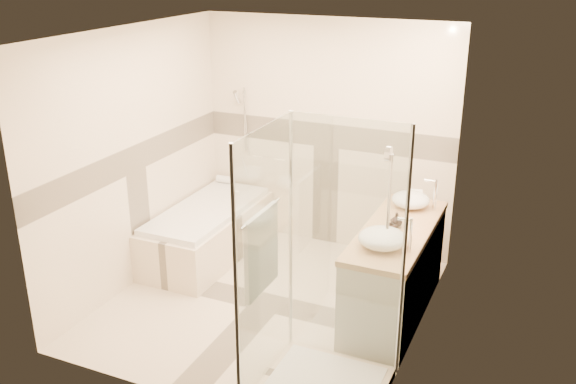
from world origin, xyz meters
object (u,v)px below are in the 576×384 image
at_px(amenity_bottle_b, 397,220).
at_px(shower_enclosure, 311,329).
at_px(vessel_sink_near, 411,200).
at_px(vessel_sink_far, 382,238).
at_px(bathtub, 208,229).
at_px(amenity_bottle_a, 391,227).
at_px(vanity, 395,272).

bearing_deg(amenity_bottle_b, shower_enclosure, -101.82).
height_order(vessel_sink_near, vessel_sink_far, vessel_sink_far).
distance_m(bathtub, amenity_bottle_a, 2.27).
bearing_deg(shower_enclosure, amenity_bottle_a, 76.49).
height_order(amenity_bottle_a, amenity_bottle_b, amenity_bottle_a).
bearing_deg(amenity_bottle_a, vessel_sink_far, -90.00).
distance_m(shower_enclosure, vessel_sink_near, 1.88).
bearing_deg(vessel_sink_far, bathtub, 160.21).
xyz_separation_m(vanity, amenity_bottle_b, (-0.02, 0.03, 0.49)).
xyz_separation_m(vessel_sink_near, amenity_bottle_b, (0.00, -0.51, -0.01)).
bearing_deg(vanity, amenity_bottle_b, 121.65).
distance_m(vessel_sink_far, amenity_bottle_b, 0.45).
relative_size(bathtub, amenity_bottle_b, 12.92).
relative_size(vanity, vessel_sink_far, 4.07).
bearing_deg(amenity_bottle_a, vessel_sink_near, 90.00).
bearing_deg(amenity_bottle_b, vessel_sink_near, 90.00).
bearing_deg(bathtub, amenity_bottle_b, -8.48).
height_order(shower_enclosure, vessel_sink_far, shower_enclosure).
relative_size(amenity_bottle_a, amenity_bottle_b, 1.06).
bearing_deg(vessel_sink_far, vanity, 87.25).
height_order(vanity, amenity_bottle_a, amenity_bottle_a).
height_order(vanity, vessel_sink_far, vessel_sink_far).
relative_size(vanity, amenity_bottle_b, 12.31).
height_order(bathtub, vessel_sink_far, vessel_sink_far).
relative_size(shower_enclosure, amenity_bottle_b, 15.50).
relative_size(vessel_sink_near, vessel_sink_far, 0.90).
bearing_deg(vessel_sink_far, amenity_bottle_b, 90.00).
bearing_deg(vanity, amenity_bottle_a, -98.38).
bearing_deg(vessel_sink_near, bathtub, -174.87).
bearing_deg(amenity_bottle_b, bathtub, 171.52).
height_order(bathtub, amenity_bottle_b, amenity_bottle_b).
distance_m(vessel_sink_near, amenity_bottle_b, 0.51).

